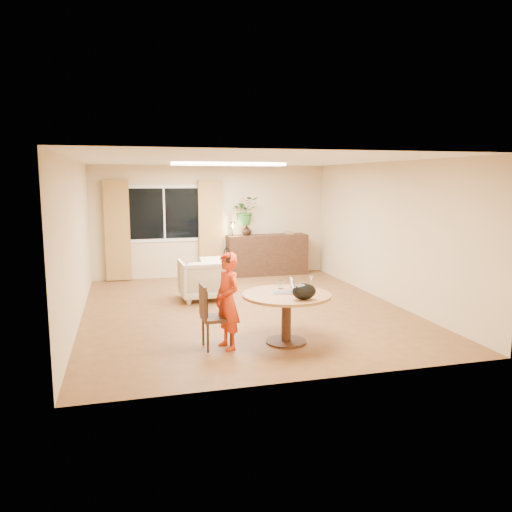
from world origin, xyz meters
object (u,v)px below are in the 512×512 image
(dining_table, at_px, (286,304))
(armchair, at_px, (202,279))
(dining_chair, at_px, (217,316))
(child, at_px, (228,301))
(sideboard, at_px, (267,255))

(dining_table, relative_size, armchair, 1.46)
(dining_chair, xyz_separation_m, child, (0.14, -0.05, 0.22))
(dining_table, relative_size, child, 0.94)
(child, bearing_deg, armchair, 160.61)
(dining_table, relative_size, sideboard, 0.64)
(dining_table, distance_m, child, 0.85)
(child, bearing_deg, dining_chair, -127.63)
(dining_chair, height_order, sideboard, sideboard)
(dining_chair, relative_size, armchair, 1.04)
(dining_chair, distance_m, child, 0.26)
(dining_table, relative_size, dining_chair, 1.40)
(dining_chair, bearing_deg, dining_table, -5.25)
(dining_chair, relative_size, child, 0.67)
(child, bearing_deg, dining_table, 73.02)
(child, xyz_separation_m, armchair, (0.09, 2.87, -0.27))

